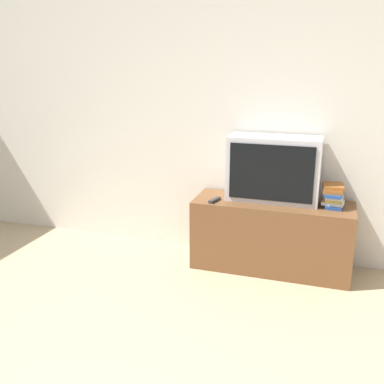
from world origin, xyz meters
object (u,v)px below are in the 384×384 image
at_px(tv_stand, 271,235).
at_px(remote_on_stand, 215,200).
at_px(book_stack, 333,195).
at_px(television, 274,169).

height_order(tv_stand, remote_on_stand, remote_on_stand).
xyz_separation_m(book_stack, remote_on_stand, (-0.91, -0.15, -0.08)).
height_order(television, remote_on_stand, television).
height_order(book_stack, remote_on_stand, book_stack).
height_order(tv_stand, book_stack, book_stack).
relative_size(television, book_stack, 3.26).
distance_m(television, book_stack, 0.51).
relative_size(tv_stand, book_stack, 5.69).
bearing_deg(tv_stand, television, 105.48).
bearing_deg(remote_on_stand, television, 23.74).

